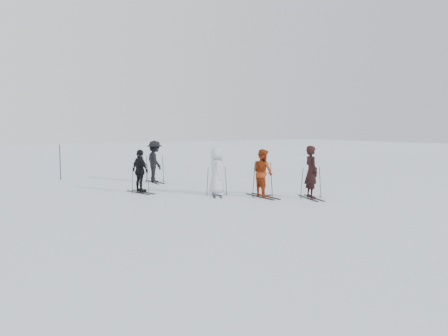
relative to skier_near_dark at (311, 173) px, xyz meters
name	(u,v)px	position (x,y,z in m)	size (l,w,h in m)	color
ground	(238,196)	(-1.98, 1.87, -0.96)	(120.00, 120.00, 0.00)	silver
skier_near_dark	(311,173)	(0.00, 0.00, 0.00)	(0.70, 0.46, 1.92)	black
skier_red	(263,173)	(-1.28, 1.25, -0.07)	(0.86, 0.67, 1.77)	maroon
skier_grey	(217,172)	(-2.53, 2.53, -0.04)	(0.90, 0.58, 1.83)	silver
skier_uphill_left	(140,172)	(-4.77, 4.73, -0.11)	(1.00, 0.42, 1.70)	black
skier_uphill_far	(155,162)	(-2.91, 7.57, 0.02)	(1.26, 0.73, 1.96)	black
skis_near_dark	(311,182)	(0.00, 0.00, -0.36)	(0.87, 1.65, 1.20)	black
skis_red	(263,179)	(-1.28, 1.25, -0.29)	(0.97, 1.83, 1.33)	black
skis_grey	(217,180)	(-2.53, 2.53, -0.38)	(0.84, 1.59, 1.16)	black
skis_uphill_left	(140,178)	(-4.77, 4.73, -0.37)	(0.85, 1.61, 1.18)	black
skis_uphill_far	(155,168)	(-2.91, 7.57, -0.28)	(0.98, 1.85, 1.35)	black
piste_marker	(60,162)	(-6.50, 11.03, -0.08)	(0.04, 0.04, 1.75)	black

